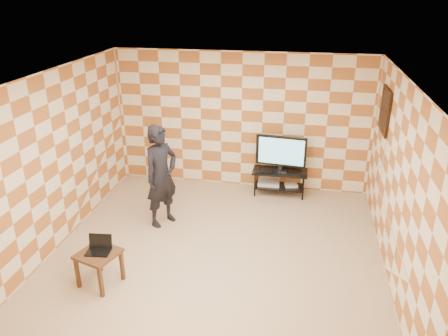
{
  "coord_description": "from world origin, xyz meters",
  "views": [
    {
      "loc": [
        1.15,
        -5.65,
        3.85
      ],
      "look_at": [
        0.0,
        0.6,
        1.15
      ],
      "focal_mm": 35.0,
      "sensor_mm": 36.0,
      "label": 1
    }
  ],
  "objects_px": {
    "person": "(161,176)",
    "tv_stand": "(280,177)",
    "tv": "(281,152)",
    "side_table": "(99,258)"
  },
  "relations": [
    {
      "from": "tv_stand",
      "to": "side_table",
      "type": "relative_size",
      "value": 1.66
    },
    {
      "from": "side_table",
      "to": "person",
      "type": "height_order",
      "value": "person"
    },
    {
      "from": "tv",
      "to": "person",
      "type": "xyz_separation_m",
      "value": [
        -1.9,
        -1.48,
        -0.01
      ]
    },
    {
      "from": "person",
      "to": "tv_stand",
      "type": "bearing_deg",
      "value": -20.22
    },
    {
      "from": "tv_stand",
      "to": "person",
      "type": "distance_m",
      "value": 2.46
    },
    {
      "from": "tv_stand",
      "to": "side_table",
      "type": "height_order",
      "value": "same"
    },
    {
      "from": "tv_stand",
      "to": "side_table",
      "type": "xyz_separation_m",
      "value": [
        -2.24,
        -3.25,
        0.04
      ]
    },
    {
      "from": "side_table",
      "to": "person",
      "type": "relative_size",
      "value": 0.36
    },
    {
      "from": "person",
      "to": "side_table",
      "type": "bearing_deg",
      "value": -159.05
    },
    {
      "from": "tv_stand",
      "to": "tv",
      "type": "relative_size",
      "value": 1.09
    }
  ]
}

